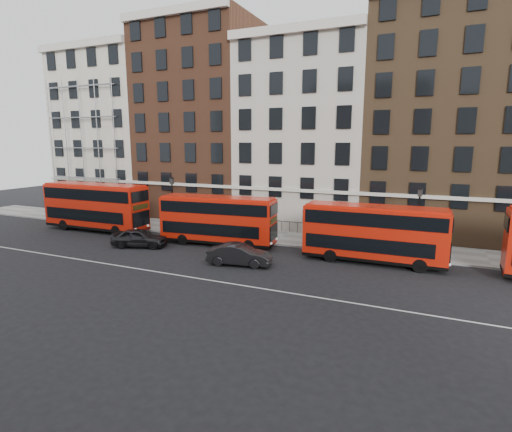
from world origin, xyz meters
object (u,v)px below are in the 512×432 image
at_px(bus_b, 217,219).
at_px(bus_c, 373,233).
at_px(bus_a, 95,206).
at_px(car_front, 239,255).
at_px(car_rear, 139,238).

distance_m(bus_b, bus_c, 12.87).
height_order(bus_a, car_front, bus_a).
height_order(bus_b, bus_c, bus_c).
relative_size(bus_a, bus_b, 1.10).
bearing_deg(car_front, car_rear, 73.31).
bearing_deg(bus_c, bus_b, 179.48).
xyz_separation_m(bus_b, car_front, (4.22, -4.37, -1.49)).
bearing_deg(bus_a, bus_c, -0.25).
bearing_deg(bus_a, car_front, -13.91).
relative_size(bus_a, bus_c, 1.11).
distance_m(bus_c, car_front, 9.81).
bearing_deg(bus_b, bus_a, 174.56).
bearing_deg(car_front, bus_c, -73.59).
distance_m(bus_a, bus_b, 13.77).
xyz_separation_m(bus_a, car_front, (17.99, -4.37, -1.75)).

